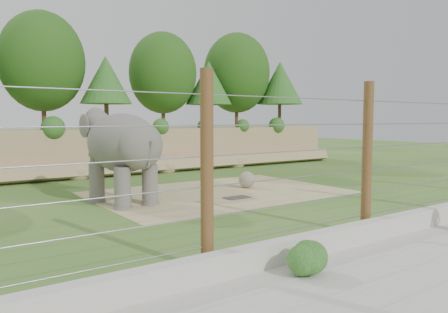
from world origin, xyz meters
TOP-DOWN VIEW (x-y plane):
  - ground at (0.00, 0.00)m, footprint 90.00×90.00m
  - back_embankment at (0.59, 12.68)m, footprint 30.00×5.52m
  - dirt_patch at (0.50, 3.00)m, footprint 10.00×7.00m
  - drain_grate at (0.31, 1.57)m, footprint 1.00×0.60m
  - elephant at (-3.66, 3.10)m, footprint 2.39×4.40m
  - stone_ball at (2.15, 3.31)m, footprint 0.73×0.73m
  - retaining_wall at (0.00, -5.00)m, footprint 26.00×0.35m
  - barrier_fence at (0.00, -4.50)m, footprint 20.26×0.26m
  - walkway_shrub at (-3.50, -5.80)m, footprint 0.66×0.66m

SIDE VIEW (x-z plane):
  - ground at x=0.00m, z-range 0.00..0.00m
  - dirt_patch at x=0.50m, z-range 0.00..0.02m
  - drain_grate at x=0.31m, z-range 0.02..0.05m
  - retaining_wall at x=0.00m, z-range 0.00..0.50m
  - walkway_shrub at x=-3.50m, z-range 0.01..0.67m
  - stone_ball at x=2.15m, z-range 0.02..0.75m
  - elephant at x=-3.66m, z-range 0.00..3.38m
  - barrier_fence at x=0.00m, z-range 0.00..4.00m
  - back_embankment at x=0.59m, z-range -0.42..8.35m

